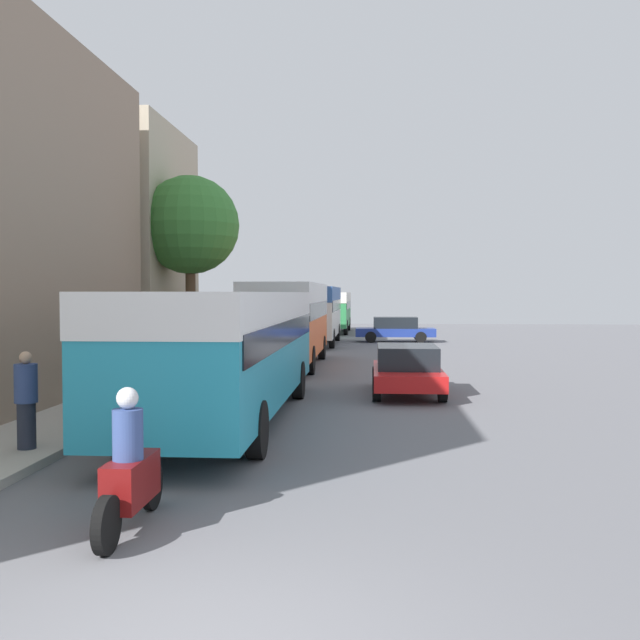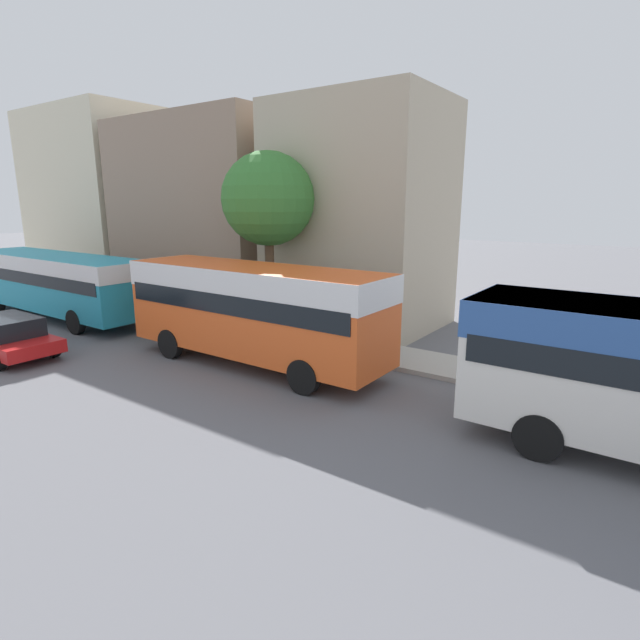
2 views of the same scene
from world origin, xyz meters
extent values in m
cube|color=#BCAD93|center=(-8.87, 21.79, 4.58)|extent=(5.35, 6.76, 9.16)
cube|color=teal|center=(-1.83, 10.17, 1.68)|extent=(2.57, 11.17, 2.35)
cube|color=white|center=(-1.83, 10.17, 2.50)|extent=(2.59, 11.22, 0.71)
cube|color=black|center=(-1.83, 10.17, 1.97)|extent=(2.62, 10.72, 0.52)
cylinder|color=black|center=(-3.01, 13.63, 0.50)|extent=(0.28, 1.00, 1.00)
cylinder|color=black|center=(-0.65, 13.63, 0.50)|extent=(0.28, 1.00, 1.00)
cylinder|color=black|center=(-3.01, 6.71, 0.50)|extent=(0.28, 1.00, 1.00)
cylinder|color=black|center=(-0.65, 6.71, 0.50)|extent=(0.28, 1.00, 1.00)
cube|color=#EA5B23|center=(-1.94, 22.11, 1.85)|extent=(2.44, 9.12, 2.70)
cube|color=white|center=(-1.94, 22.11, 2.79)|extent=(2.47, 9.17, 0.81)
cube|color=black|center=(-1.94, 22.11, 2.19)|extent=(2.49, 8.75, 0.59)
cylinder|color=black|center=(-3.07, 24.94, 0.50)|extent=(0.28, 1.00, 1.00)
cylinder|color=black|center=(-0.82, 24.94, 0.50)|extent=(0.28, 1.00, 1.00)
cylinder|color=black|center=(-3.07, 19.28, 0.50)|extent=(0.28, 1.00, 1.00)
cylinder|color=black|center=(-0.82, 19.28, 0.50)|extent=(0.28, 1.00, 1.00)
cube|color=silver|center=(-1.91, 33.87, 1.83)|extent=(2.57, 9.23, 2.65)
cube|color=#2D569E|center=(-1.91, 33.87, 2.76)|extent=(2.59, 9.28, 0.80)
cube|color=black|center=(-1.91, 33.87, 2.16)|extent=(2.62, 8.86, 0.58)
cylinder|color=black|center=(-3.09, 36.73, 0.50)|extent=(0.28, 1.00, 1.00)
cylinder|color=black|center=(-0.73, 36.73, 0.50)|extent=(0.28, 1.00, 1.00)
cylinder|color=black|center=(-3.09, 31.01, 0.50)|extent=(0.28, 1.00, 1.00)
cylinder|color=black|center=(-0.73, 31.01, 0.50)|extent=(0.28, 1.00, 1.00)
cube|color=#2D8447|center=(-1.63, 45.48, 1.68)|extent=(2.56, 9.23, 2.36)
cube|color=silver|center=(-1.63, 45.48, 2.51)|extent=(2.59, 9.28, 0.71)
cube|color=black|center=(-1.63, 45.48, 1.98)|extent=(2.62, 8.86, 0.52)
cylinder|color=black|center=(-2.81, 48.34, 0.50)|extent=(0.28, 1.00, 1.00)
cylinder|color=black|center=(-0.45, 48.34, 0.50)|extent=(0.28, 1.00, 1.00)
cylinder|color=black|center=(-2.81, 42.62, 0.50)|extent=(0.28, 1.00, 1.00)
cylinder|color=black|center=(-0.45, 42.62, 0.50)|extent=(0.28, 1.00, 1.00)
cube|color=maroon|center=(-1.56, 2.97, 0.59)|extent=(0.38, 1.10, 0.55)
cylinder|color=black|center=(-1.56, 3.77, 0.32)|extent=(0.10, 0.64, 0.64)
cylinder|color=black|center=(-1.56, 2.17, 0.32)|extent=(0.12, 0.64, 0.64)
cylinder|color=#33477F|center=(-1.56, 2.87, 1.17)|extent=(0.36, 0.36, 0.60)
sphere|color=silver|center=(-1.56, 2.87, 1.60)|extent=(0.26, 0.26, 0.26)
cube|color=red|center=(2.29, 14.61, 0.54)|extent=(1.85, 4.29, 0.43)
cube|color=black|center=(2.29, 14.61, 1.06)|extent=(1.63, 2.36, 0.62)
cylinder|color=black|center=(1.43, 15.94, 0.32)|extent=(0.22, 0.64, 0.64)
cylinder|color=black|center=(3.14, 15.94, 0.32)|extent=(0.22, 0.64, 0.64)
cylinder|color=black|center=(1.43, 13.28, 0.32)|extent=(0.22, 0.64, 0.64)
cylinder|color=black|center=(3.14, 13.28, 0.32)|extent=(0.22, 0.64, 0.64)
cube|color=navy|center=(2.66, 36.02, 0.56)|extent=(4.56, 1.73, 0.47)
cube|color=black|center=(2.66, 36.02, 1.12)|extent=(2.51, 1.52, 0.65)
cylinder|color=black|center=(4.07, 36.82, 0.32)|extent=(0.64, 0.22, 0.64)
cylinder|color=black|center=(4.07, 35.23, 0.32)|extent=(0.64, 0.22, 0.64)
cylinder|color=black|center=(1.25, 36.82, 0.32)|extent=(0.64, 0.22, 0.64)
cylinder|color=black|center=(1.25, 35.23, 0.32)|extent=(0.64, 0.22, 0.64)
cylinder|color=#232838|center=(-4.62, 6.51, 0.55)|extent=(0.31, 0.31, 0.80)
cylinder|color=#33477F|center=(-4.62, 6.51, 1.28)|extent=(0.39, 0.39, 0.67)
sphere|color=tan|center=(-4.62, 6.51, 1.72)|extent=(0.22, 0.22, 0.22)
cylinder|color=brown|center=(-5.21, 19.96, 2.05)|extent=(0.36, 0.36, 3.80)
sphere|color=#387A33|center=(-5.21, 19.96, 5.27)|extent=(3.53, 3.53, 3.53)
camera|label=1|loc=(1.31, -5.26, 2.84)|focal=40.00mm
camera|label=2|loc=(9.45, 32.78, 5.15)|focal=28.00mm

